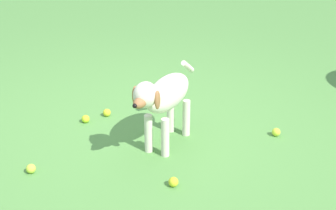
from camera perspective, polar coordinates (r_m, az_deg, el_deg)
The scene contains 7 objects.
ground at distance 3.79m, azimuth -2.39°, elevation -2.80°, with size 14.00×14.00×0.00m, color #548C42.
dog at distance 3.35m, azimuth -0.42°, elevation 1.06°, with size 0.46×0.84×0.62m.
tennis_ball_0 at distance 3.75m, azimuth 13.13°, elevation -3.25°, with size 0.07×0.07×0.07m, color #CDE338.
tennis_ball_1 at distance 3.92m, azimuth -10.07°, elevation -1.68°, with size 0.07×0.07×0.07m, color #C4E129.
tennis_ball_2 at distance 4.00m, azimuth -7.51°, elevation -0.93°, with size 0.07×0.07×0.07m, color yellow.
tennis_ball_3 at distance 3.06m, azimuth 0.67°, elevation -9.41°, with size 0.07×0.07×0.07m, color #C9D52A.
tennis_ball_4 at distance 3.33m, azimuth -16.46°, elevation -7.49°, with size 0.07×0.07×0.07m, color #C3E03F.
Camera 1 is at (0.29, -3.35, 1.76)m, focal length 49.69 mm.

